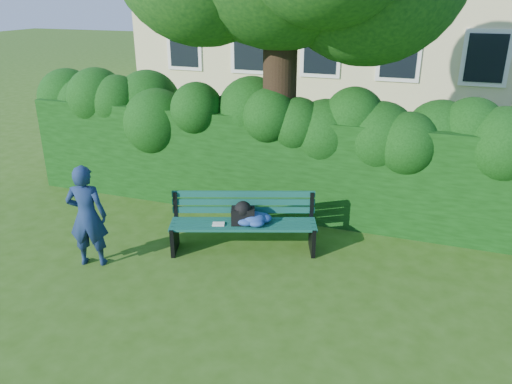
% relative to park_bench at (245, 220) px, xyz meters
% --- Properties ---
extents(ground, '(80.00, 80.00, 0.00)m').
position_rel_park_bench_xyz_m(ground, '(0.14, -0.50, -0.50)').
color(ground, '#2C5212').
rests_on(ground, ground).
extents(hedge, '(10.00, 1.00, 1.80)m').
position_rel_park_bench_xyz_m(hedge, '(0.14, 1.70, 0.40)').
color(hedge, black).
rests_on(hedge, ground).
extents(park_bench, '(2.28, 1.26, 0.89)m').
position_rel_park_bench_xyz_m(park_bench, '(0.00, 0.00, 0.00)').
color(park_bench, '#0E483D').
rests_on(park_bench, ground).
extents(man_reading, '(0.65, 0.53, 1.54)m').
position_rel_park_bench_xyz_m(man_reading, '(-1.98, -1.18, 0.27)').
color(man_reading, navy).
rests_on(man_reading, ground).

